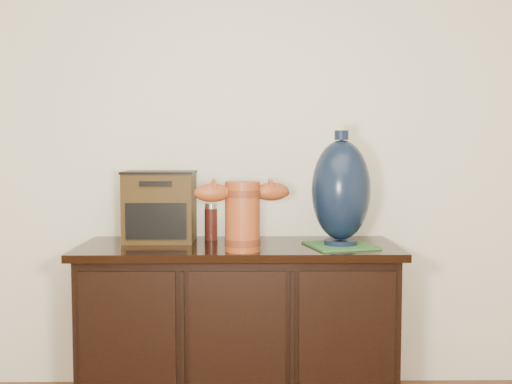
{
  "coord_description": "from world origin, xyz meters",
  "views": [
    {
      "loc": [
        0.05,
        -0.51,
        1.19
      ],
      "look_at": [
        0.08,
        2.18,
        1.0
      ],
      "focal_mm": 42.0,
      "sensor_mm": 36.0,
      "label": 1
    }
  ],
  "objects_px": {
    "sideboard": "(238,323)",
    "terracotta_vessel": "(243,212)",
    "spray_can": "(211,222)",
    "tv_radio": "(160,206)",
    "lamp_base": "(341,191)"
  },
  "relations": [
    {
      "from": "sideboard",
      "to": "terracotta_vessel",
      "type": "xyz_separation_m",
      "value": [
        0.02,
        -0.18,
        0.54
      ]
    },
    {
      "from": "spray_can",
      "to": "terracotta_vessel",
      "type": "bearing_deg",
      "value": -64.44
    },
    {
      "from": "terracotta_vessel",
      "to": "tv_radio",
      "type": "xyz_separation_m",
      "value": [
        -0.4,
        0.29,
        -0.0
      ]
    },
    {
      "from": "sideboard",
      "to": "tv_radio",
      "type": "bearing_deg",
      "value": 162.93
    },
    {
      "from": "lamp_base",
      "to": "spray_can",
      "type": "distance_m",
      "value": 0.66
    },
    {
      "from": "sideboard",
      "to": "spray_can",
      "type": "height_order",
      "value": "spray_can"
    },
    {
      "from": "terracotta_vessel",
      "to": "spray_can",
      "type": "relative_size",
      "value": 2.39
    },
    {
      "from": "tv_radio",
      "to": "spray_can",
      "type": "bearing_deg",
      "value": 9.35
    },
    {
      "from": "terracotta_vessel",
      "to": "lamp_base",
      "type": "bearing_deg",
      "value": 0.9
    },
    {
      "from": "sideboard",
      "to": "lamp_base",
      "type": "distance_m",
      "value": 0.78
    },
    {
      "from": "terracotta_vessel",
      "to": "lamp_base",
      "type": "xyz_separation_m",
      "value": [
        0.44,
        0.12,
        0.08
      ]
    },
    {
      "from": "lamp_base",
      "to": "spray_can",
      "type": "xyz_separation_m",
      "value": [
        -0.6,
        0.2,
        -0.17
      ]
    },
    {
      "from": "sideboard",
      "to": "spray_can",
      "type": "bearing_deg",
      "value": 131.39
    },
    {
      "from": "terracotta_vessel",
      "to": "tv_radio",
      "type": "distance_m",
      "value": 0.49
    },
    {
      "from": "spray_can",
      "to": "lamp_base",
      "type": "bearing_deg",
      "value": -18.83
    }
  ]
}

